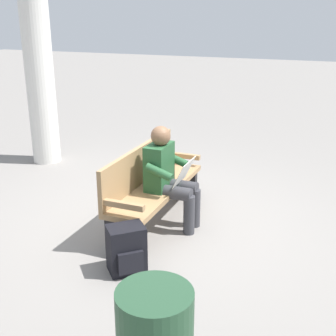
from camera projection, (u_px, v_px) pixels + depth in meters
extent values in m
plane|color=gray|center=(157.00, 221.00, 5.27)|extent=(40.00, 40.00, 0.00)
cube|color=#9E7A51|center=(157.00, 189.00, 5.13)|extent=(1.80, 0.49, 0.06)
cube|color=#9E7A51|center=(139.00, 166.00, 5.12)|extent=(1.80, 0.06, 0.45)
cube|color=#9E7A51|center=(182.00, 156.00, 5.83)|extent=(0.06, 0.48, 0.06)
cube|color=#9E7A51|center=(122.00, 205.00, 4.34)|extent=(0.06, 0.48, 0.06)
cube|color=black|center=(181.00, 183.00, 5.91)|extent=(0.08, 0.43, 0.39)
cube|color=black|center=(126.00, 237.00, 4.51)|extent=(0.08, 0.43, 0.39)
cube|color=#23512D|center=(159.00, 167.00, 4.99)|extent=(0.40, 0.22, 0.52)
sphere|color=brown|center=(161.00, 136.00, 4.86)|extent=(0.22, 0.22, 0.22)
cylinder|color=#38383D|center=(180.00, 186.00, 5.08)|extent=(0.15, 0.42, 0.15)
cylinder|color=#38383D|center=(173.00, 192.00, 4.91)|extent=(0.15, 0.42, 0.15)
cylinder|color=#38383D|center=(195.00, 208.00, 5.09)|extent=(0.13, 0.13, 0.45)
cylinder|color=#38383D|center=(189.00, 215.00, 4.92)|extent=(0.13, 0.13, 0.45)
cylinder|color=#23512D|center=(175.00, 159.00, 5.15)|extent=(0.09, 0.31, 0.18)
cylinder|color=#23512D|center=(159.00, 172.00, 4.73)|extent=(0.09, 0.31, 0.18)
cube|color=silver|center=(184.00, 172.00, 4.89)|extent=(0.40, 0.13, 0.27)
cube|color=black|center=(126.00, 249.00, 4.20)|extent=(0.42, 0.42, 0.47)
cube|color=black|center=(131.00, 263.00, 4.10)|extent=(0.19, 0.20, 0.21)
cylinder|color=silver|center=(39.00, 68.00, 6.94)|extent=(0.45, 0.45, 3.04)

